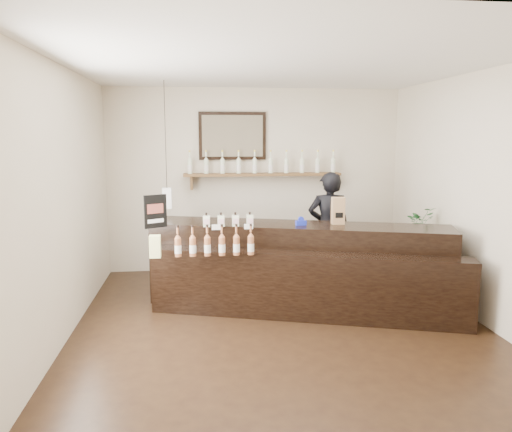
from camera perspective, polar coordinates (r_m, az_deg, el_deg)
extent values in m
plane|color=black|center=(5.65, 2.84, -12.48)|extent=(5.00, 5.00, 0.00)
plane|color=beige|center=(7.76, -0.10, 4.11)|extent=(4.50, 0.00, 4.50)
plane|color=beige|center=(2.90, 11.19, -4.61)|extent=(4.50, 0.00, 4.50)
plane|color=beige|center=(5.40, -21.29, 1.28)|extent=(0.00, 5.00, 5.00)
plane|color=beige|center=(6.09, 24.35, 1.91)|extent=(0.00, 5.00, 5.00)
plane|color=white|center=(5.30, 3.09, 16.92)|extent=(5.00, 5.00, 0.00)
cube|color=brown|center=(7.64, 0.75, 4.78)|extent=(2.40, 0.25, 0.04)
cube|color=brown|center=(7.61, -7.38, 3.79)|extent=(0.04, 0.20, 0.20)
cube|color=brown|center=(7.89, 8.55, 3.94)|extent=(0.04, 0.20, 0.20)
cube|color=black|center=(7.67, -2.71, 9.13)|extent=(1.02, 0.04, 0.72)
cube|color=#463A2D|center=(7.64, -2.70, 9.13)|extent=(0.92, 0.01, 0.62)
cube|color=white|center=(6.84, -10.12, 2.03)|extent=(0.12, 0.12, 0.28)
cylinder|color=black|center=(6.79, -10.32, 9.12)|extent=(0.01, 0.01, 1.41)
cylinder|color=#E6F4CD|center=(7.57, -7.57, 5.59)|extent=(0.07, 0.07, 0.20)
cone|color=#E6F4CD|center=(7.56, -7.59, 6.55)|extent=(0.07, 0.07, 0.05)
cylinder|color=#E6F4CD|center=(7.56, -7.60, 7.00)|extent=(0.02, 0.02, 0.07)
cylinder|color=gold|center=(7.55, -7.61, 7.36)|extent=(0.03, 0.03, 0.02)
cylinder|color=white|center=(7.57, -7.57, 5.43)|extent=(0.07, 0.07, 0.09)
cylinder|color=#E6F4CD|center=(7.57, -5.71, 5.62)|extent=(0.07, 0.07, 0.20)
cone|color=#E6F4CD|center=(7.56, -5.73, 6.58)|extent=(0.07, 0.07, 0.05)
cylinder|color=#E6F4CD|center=(7.56, -5.74, 7.04)|extent=(0.02, 0.02, 0.07)
cylinder|color=gold|center=(7.55, -5.74, 7.39)|extent=(0.03, 0.03, 0.02)
cylinder|color=white|center=(7.57, -5.71, 5.47)|extent=(0.07, 0.07, 0.09)
cylinder|color=#E6F4CD|center=(7.57, -3.86, 5.65)|extent=(0.07, 0.07, 0.20)
cone|color=#E6F4CD|center=(7.57, -3.87, 6.61)|extent=(0.07, 0.07, 0.05)
cylinder|color=#E6F4CD|center=(7.56, -3.87, 7.06)|extent=(0.02, 0.02, 0.07)
cylinder|color=gold|center=(7.56, -3.88, 7.42)|extent=(0.03, 0.03, 0.02)
cylinder|color=white|center=(7.57, -3.85, 5.49)|extent=(0.07, 0.07, 0.09)
cylinder|color=#E6F4CD|center=(7.59, -2.00, 5.67)|extent=(0.07, 0.07, 0.20)
cone|color=#E6F4CD|center=(7.58, -2.01, 6.63)|extent=(0.07, 0.07, 0.05)
cylinder|color=#E6F4CD|center=(7.58, -2.01, 7.08)|extent=(0.02, 0.02, 0.07)
cylinder|color=gold|center=(7.58, -2.01, 7.44)|extent=(0.03, 0.03, 0.02)
cylinder|color=white|center=(7.59, -2.00, 5.52)|extent=(0.07, 0.07, 0.09)
cylinder|color=#E6F4CD|center=(7.61, -0.16, 5.69)|extent=(0.07, 0.07, 0.20)
cone|color=#E6F4CD|center=(7.61, -0.16, 6.64)|extent=(0.07, 0.07, 0.05)
cylinder|color=#E6F4CD|center=(7.60, -0.16, 7.09)|extent=(0.02, 0.02, 0.07)
cylinder|color=gold|center=(7.60, -0.16, 7.45)|extent=(0.03, 0.03, 0.02)
cylinder|color=white|center=(7.61, -0.16, 5.53)|extent=(0.07, 0.07, 0.09)
cylinder|color=#E6F4CD|center=(7.64, 1.67, 5.70)|extent=(0.07, 0.07, 0.20)
cone|color=#E6F4CD|center=(7.64, 1.67, 6.65)|extent=(0.07, 0.07, 0.05)
cylinder|color=#E6F4CD|center=(7.63, 1.68, 7.10)|extent=(0.02, 0.02, 0.07)
cylinder|color=gold|center=(7.63, 1.68, 7.45)|extent=(0.03, 0.03, 0.02)
cylinder|color=white|center=(7.64, 1.67, 5.55)|extent=(0.07, 0.07, 0.09)
cylinder|color=#E6F4CD|center=(7.68, 3.48, 5.70)|extent=(0.07, 0.07, 0.20)
cone|color=#E6F4CD|center=(7.68, 3.49, 6.65)|extent=(0.07, 0.07, 0.05)
cylinder|color=#E6F4CD|center=(7.67, 3.50, 7.10)|extent=(0.02, 0.02, 0.07)
cylinder|color=gold|center=(7.67, 3.50, 7.45)|extent=(0.03, 0.03, 0.02)
cylinder|color=white|center=(7.68, 3.48, 5.55)|extent=(0.07, 0.07, 0.09)
cylinder|color=#E6F4CD|center=(7.73, 5.28, 5.70)|extent=(0.07, 0.07, 0.20)
cone|color=#E6F4CD|center=(7.72, 5.29, 6.64)|extent=(0.07, 0.07, 0.05)
cylinder|color=#E6F4CD|center=(7.72, 5.30, 7.09)|extent=(0.02, 0.02, 0.07)
cylinder|color=gold|center=(7.72, 5.30, 7.44)|extent=(0.03, 0.03, 0.02)
cylinder|color=white|center=(7.73, 5.27, 5.55)|extent=(0.07, 0.07, 0.09)
cylinder|color=#E6F4CD|center=(7.78, 7.05, 5.69)|extent=(0.07, 0.07, 0.20)
cone|color=#E6F4CD|center=(7.78, 7.07, 6.63)|extent=(0.07, 0.07, 0.05)
cylinder|color=#E6F4CD|center=(7.77, 7.07, 7.07)|extent=(0.02, 0.02, 0.07)
cylinder|color=gold|center=(7.77, 7.08, 7.42)|extent=(0.03, 0.03, 0.02)
cylinder|color=white|center=(7.78, 7.04, 5.54)|extent=(0.07, 0.07, 0.09)
cylinder|color=#E6F4CD|center=(7.84, 8.79, 5.68)|extent=(0.07, 0.07, 0.20)
cone|color=#E6F4CD|center=(7.84, 8.81, 6.61)|extent=(0.07, 0.07, 0.05)
cylinder|color=#E6F4CD|center=(7.84, 8.82, 7.05)|extent=(0.02, 0.02, 0.07)
cylinder|color=gold|center=(7.83, 8.83, 7.39)|extent=(0.03, 0.03, 0.02)
cylinder|color=white|center=(7.84, 8.79, 5.53)|extent=(0.07, 0.07, 0.09)
cube|color=black|center=(6.21, 4.88, -5.57)|extent=(3.67, 1.70, 1.02)
cube|color=black|center=(5.79, 5.81, -7.94)|extent=(3.57, 1.39, 0.77)
cube|color=white|center=(5.74, -4.58, -1.28)|extent=(0.10, 0.04, 0.05)
cube|color=white|center=(5.77, -0.86, -1.21)|extent=(0.10, 0.04, 0.05)
cube|color=#EEF495|center=(5.56, -11.44, -4.03)|extent=(0.12, 0.12, 0.12)
cube|color=#EEF495|center=(5.54, -11.48, -2.82)|extent=(0.12, 0.12, 0.12)
cube|color=#E6F4CD|center=(5.91, -5.69, -0.58)|extent=(0.08, 0.08, 0.13)
cube|color=beige|center=(5.86, -5.68, -0.66)|extent=(0.07, 0.00, 0.06)
cylinder|color=black|center=(5.90, -5.70, 0.23)|extent=(0.02, 0.02, 0.03)
cube|color=#E6F4CD|center=(5.92, -4.03, -0.55)|extent=(0.08, 0.08, 0.13)
cube|color=beige|center=(5.87, -4.01, -0.63)|extent=(0.07, 0.00, 0.06)
cylinder|color=black|center=(5.90, -4.04, 0.26)|extent=(0.02, 0.02, 0.03)
cube|color=#E6F4CD|center=(5.93, -2.37, -0.52)|extent=(0.08, 0.08, 0.13)
cube|color=beige|center=(5.88, -2.34, -0.60)|extent=(0.07, 0.00, 0.06)
cylinder|color=black|center=(5.91, -2.38, 0.29)|extent=(0.02, 0.02, 0.03)
cube|color=#E6F4CD|center=(5.94, -0.72, -0.49)|extent=(0.08, 0.08, 0.13)
cube|color=beige|center=(5.89, -0.68, -0.56)|extent=(0.07, 0.00, 0.06)
cylinder|color=black|center=(5.93, -0.73, 0.32)|extent=(0.02, 0.02, 0.03)
cylinder|color=#A65F38|center=(5.54, -8.91, -3.57)|extent=(0.07, 0.07, 0.20)
cone|color=#A65F38|center=(5.51, -8.94, -2.28)|extent=(0.07, 0.07, 0.05)
cylinder|color=#A65F38|center=(5.50, -8.96, -1.67)|extent=(0.02, 0.02, 0.07)
cylinder|color=black|center=(5.49, -8.97, -1.19)|extent=(0.03, 0.03, 0.02)
cylinder|color=white|center=(5.54, -8.90, -3.77)|extent=(0.07, 0.07, 0.09)
cylinder|color=#A65F38|center=(5.53, -7.24, -3.54)|extent=(0.07, 0.07, 0.20)
cone|color=#A65F38|center=(5.51, -7.27, -2.25)|extent=(0.07, 0.07, 0.05)
cylinder|color=#A65F38|center=(5.49, -7.28, -1.64)|extent=(0.02, 0.02, 0.07)
cylinder|color=black|center=(5.49, -7.29, -1.16)|extent=(0.03, 0.03, 0.02)
cylinder|color=white|center=(5.54, -7.24, -3.75)|extent=(0.07, 0.07, 0.09)
cylinder|color=#A65F38|center=(5.53, -5.58, -3.51)|extent=(0.07, 0.07, 0.20)
cone|color=#A65F38|center=(5.51, -5.60, -2.22)|extent=(0.07, 0.07, 0.05)
cylinder|color=#A65F38|center=(5.49, -5.61, -1.61)|extent=(0.02, 0.02, 0.07)
cylinder|color=black|center=(5.49, -5.61, -1.12)|extent=(0.03, 0.03, 0.02)
cylinder|color=white|center=(5.54, -5.57, -3.72)|extent=(0.07, 0.07, 0.09)
cylinder|color=#A65F38|center=(5.54, -3.91, -3.48)|extent=(0.07, 0.07, 0.20)
cone|color=#A65F38|center=(5.51, -3.93, -2.19)|extent=(0.07, 0.07, 0.05)
cylinder|color=#A65F38|center=(5.50, -3.93, -1.58)|extent=(0.02, 0.02, 0.07)
cylinder|color=black|center=(5.49, -3.94, -1.09)|extent=(0.03, 0.03, 0.02)
cylinder|color=white|center=(5.54, -3.91, -3.68)|extent=(0.07, 0.07, 0.09)
cylinder|color=#A65F38|center=(5.55, -2.25, -3.44)|extent=(0.07, 0.07, 0.20)
cone|color=#A65F38|center=(5.52, -2.26, -2.15)|extent=(0.07, 0.07, 0.05)
cylinder|color=#A65F38|center=(5.51, -2.26, -1.54)|extent=(0.02, 0.02, 0.07)
cylinder|color=black|center=(5.50, -2.27, -1.06)|extent=(0.03, 0.03, 0.02)
cylinder|color=white|center=(5.55, -2.25, -3.65)|extent=(0.07, 0.07, 0.09)
cylinder|color=#A65F38|center=(5.56, -0.60, -3.40)|extent=(0.07, 0.07, 0.20)
cone|color=#A65F38|center=(5.53, -0.60, -2.12)|extent=(0.07, 0.07, 0.05)
cylinder|color=#A65F38|center=(5.52, -0.60, -1.51)|extent=(0.02, 0.02, 0.07)
cylinder|color=black|center=(5.51, -0.60, -1.03)|extent=(0.03, 0.03, 0.02)
cylinder|color=white|center=(5.57, -0.60, -3.61)|extent=(0.07, 0.07, 0.09)
cube|color=black|center=(5.92, -11.42, 0.53)|extent=(0.25, 0.15, 0.39)
cube|color=#9A4538|center=(5.90, -11.44, 0.83)|extent=(0.18, 0.10, 0.11)
cube|color=white|center=(5.93, -11.39, -0.56)|extent=(0.18, 0.10, 0.04)
cube|color=#986D49|center=(6.14, 9.35, 0.59)|extent=(0.15, 0.12, 0.33)
cube|color=black|center=(6.09, 9.49, 0.08)|extent=(0.09, 0.01, 0.07)
cube|color=#1B2BC2|center=(6.01, 5.16, -0.80)|extent=(0.13, 0.07, 0.06)
cylinder|color=#1B2BC2|center=(6.01, 5.17, -0.38)|extent=(0.07, 0.04, 0.07)
cube|color=brown|center=(7.00, 17.97, -5.34)|extent=(0.53, 0.62, 0.77)
imported|color=#296730|center=(6.88, 18.21, -0.64)|extent=(0.43, 0.40, 0.39)
imported|color=black|center=(7.07, 8.31, -0.57)|extent=(0.71, 0.51, 1.80)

